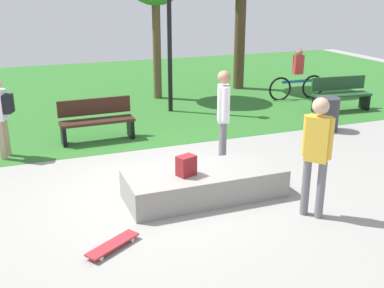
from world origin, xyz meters
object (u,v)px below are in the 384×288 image
Objects in this scene: skateboard_by_ledge at (113,244)px; lamp_post at (169,17)px; skater_performing_trick at (317,148)px; park_bench_near_lamppost at (340,93)px; concrete_ledge at (204,183)px; skater_watching at (223,111)px; backpack_on_ledge at (186,166)px; pedestrian_with_backpack at (2,111)px; park_bench_far_left at (96,119)px; cyclist_on_bicycle at (297,78)px; trash_bin at (327,114)px.

skateboard_by_ledge is 7.42m from lamp_post.
park_bench_near_lamppost is at bearing 48.93° from skater_performing_trick.
concrete_ledge is at bearing 31.62° from skateboard_by_ledge.
concrete_ledge is 1.61m from skater_watching.
lamp_post reaches higher than backpack_on_ledge.
park_bench_near_lamppost is 1.02× the size of pedestrian_with_backpack.
skater_performing_trick is 6.00m from pedestrian_with_backpack.
skater_performing_trick is 1.12× the size of park_bench_far_left.
park_bench_far_left is at bearing -98.25° from backpack_on_ledge.
lamp_post is (2.92, 6.38, 2.41)m from skateboard_by_ledge.
park_bench_far_left is (-0.77, 3.60, -0.13)m from backpack_on_ledge.
skater_performing_trick is 7.67m from cyclist_on_bicycle.
pedestrian_with_backpack reaches higher than backpack_on_ledge.
pedestrian_with_backpack is (-8.51, -0.66, 0.47)m from park_bench_near_lamppost.
backpack_on_ledge is 4.13m from pedestrian_with_backpack.
cyclist_on_bicycle is (3.97, 6.55, -0.43)m from skater_performing_trick.
skater_watching is (1.15, 1.17, 0.47)m from backpack_on_ledge.
skater_watching is (0.81, 1.09, 0.86)m from concrete_ledge.
pedestrian_with_backpack reaches higher than trash_bin.
concrete_ledge is 4.35m from pedestrian_with_backpack.
cyclist_on_bicycle is at bearing 58.76° from skater_performing_trick.
skateboard_by_ledge is at bearing -137.19° from cyclist_on_bicycle.
trash_bin is 3.23m from cyclist_on_bicycle.
backpack_on_ledge is 5.91m from lamp_post.
skater_watching is 6.13m from cyclist_on_bicycle.
skater_performing_trick is at bearing -89.72° from lamp_post.
cyclist_on_bicycle is (8.19, 2.28, -0.32)m from pedestrian_with_backpack.
park_bench_far_left is at bearing -142.08° from lamp_post.
concrete_ledge is 3.26× the size of skateboard_by_ledge.
trash_bin is 7.12m from pedestrian_with_backpack.
lamp_post reaches higher than skater_watching.
lamp_post is at bearing 90.28° from skater_performing_trick.
skater_performing_trick is (1.23, -1.20, 0.84)m from concrete_ledge.
skater_performing_trick is 1.10× the size of park_bench_near_lamppost.
concrete_ledge is at bearing -45.83° from pedestrian_with_backpack.
skateboard_by_ledge is 0.99× the size of trash_bin.
cyclist_on_bicycle is at bearing 45.83° from concrete_ledge.
backpack_on_ledge is at bearing -105.89° from lamp_post.
park_bench_near_lamppost is at bearing -167.23° from backpack_on_ledge.
pedestrian_with_backpack reaches higher than concrete_ledge.
concrete_ledge is 1.40× the size of cyclist_on_bicycle.
backpack_on_ledge is at bearing -134.68° from skater_watching.
skater_watching is 1.14× the size of pedestrian_with_backpack.
concrete_ledge is at bearing -145.95° from park_bench_near_lamppost.
trash_bin is (4.42, 2.42, -0.22)m from backpack_on_ledge.
lamp_post is 2.22× the size of cyclist_on_bicycle.
pedestrian_with_backpack is (-1.26, 4.14, 0.89)m from skateboard_by_ledge.
lamp_post reaches higher than park_bench_near_lamppost.
park_bench_near_lamppost is 2.02m from trash_bin.
skater_watching is at bearing -95.15° from lamp_post.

